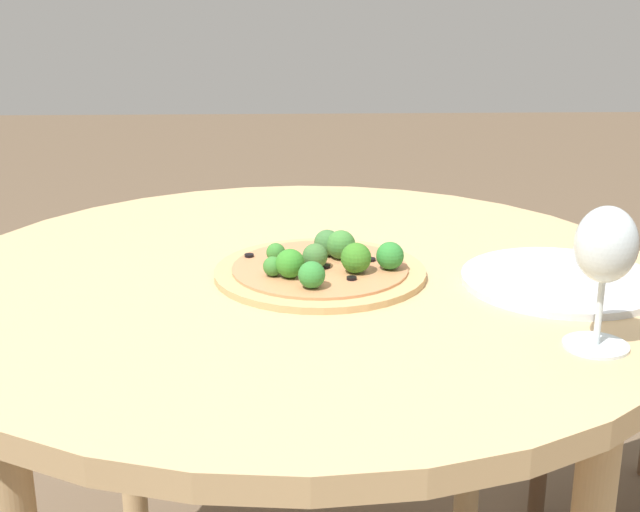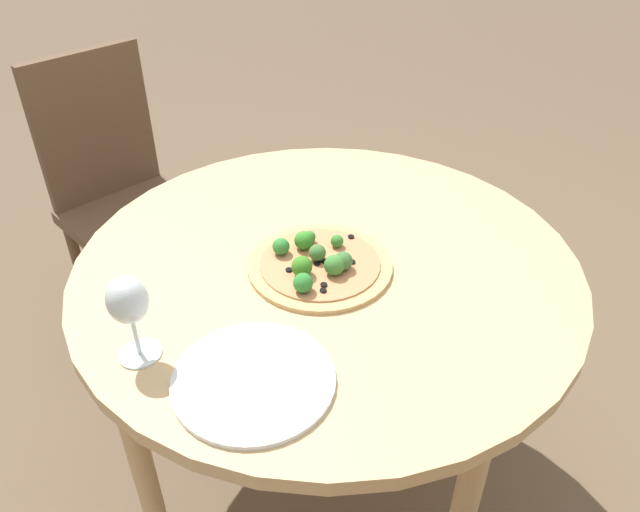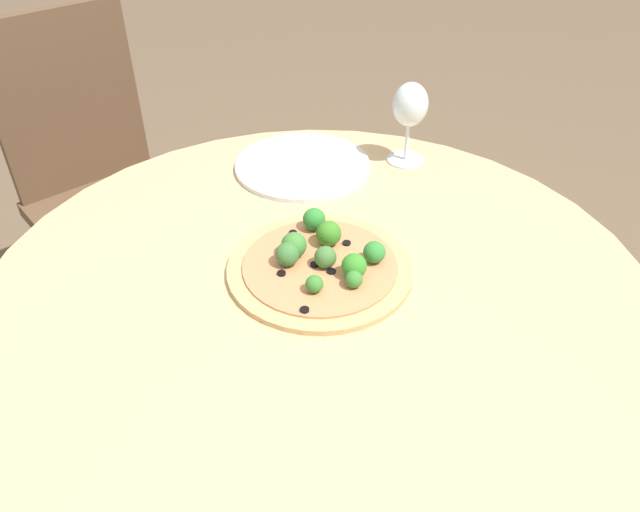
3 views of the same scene
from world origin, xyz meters
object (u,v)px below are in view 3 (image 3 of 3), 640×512
Objects in this scene: pizza at (321,262)px; plate_near at (303,165)px; wine_glass at (410,108)px; chair_2 at (102,182)px.

pizza is 1.09× the size of plate_near.
wine_glass reaches higher than plate_near.
pizza is 0.34m from plate_near.
chair_2 reaches higher than wine_glass.
pizza is 0.42m from wine_glass.
chair_2 is 3.04× the size of pizza.
pizza is (0.78, 0.42, 0.24)m from chair_2.
pizza is at bearing -39.75° from wine_glass.
plate_near is at bearing -95.92° from wine_glass.
wine_glass is 0.61× the size of plate_near.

